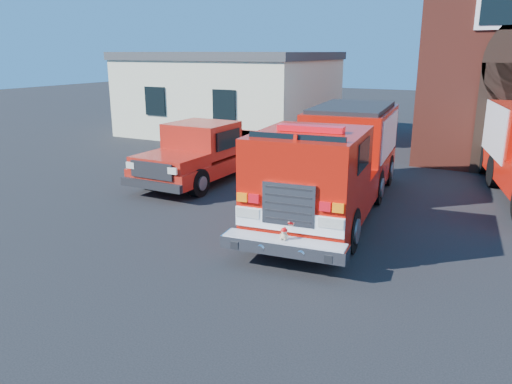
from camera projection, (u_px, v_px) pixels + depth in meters
The scene contains 4 objects.
ground at pixel (278, 230), 12.73m from camera, with size 100.00×100.00×0.00m, color black.
side_building at pixel (231, 93), 27.23m from camera, with size 10.20×8.20×4.35m.
fire_engine at pixel (336, 160), 14.01m from camera, with size 3.45×9.25×2.78m.
pickup_truck at pixel (207, 152), 17.52m from camera, with size 2.28×6.26×2.05m.
Camera 1 is at (5.08, -10.87, 4.39)m, focal length 35.00 mm.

